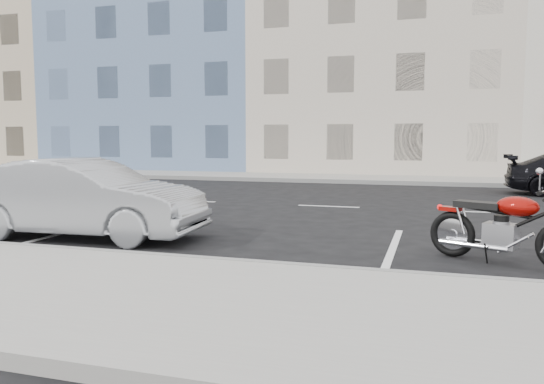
# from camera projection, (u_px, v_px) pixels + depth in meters

# --- Properties ---
(ground) EXTENTS (120.00, 120.00, 0.00)m
(ground) POSITION_uv_depth(u_px,v_px,m) (408.00, 209.00, 13.21)
(ground) COLOR black
(ground) RESTS_ON ground
(sidewalk_far) EXTENTS (80.00, 3.40, 0.15)m
(sidewalk_far) POSITION_uv_depth(u_px,v_px,m) (299.00, 177.00, 22.94)
(sidewalk_far) COLOR gray
(sidewalk_far) RESTS_ON ground
(curb_near) EXTENTS (80.00, 0.12, 0.16)m
(curb_near) POSITION_uv_depth(u_px,v_px,m) (44.00, 251.00, 8.00)
(curb_near) COLOR gray
(curb_near) RESTS_ON ground
(curb_far) EXTENTS (80.00, 0.12, 0.16)m
(curb_far) POSITION_uv_depth(u_px,v_px,m) (288.00, 180.00, 21.32)
(curb_far) COLOR gray
(curb_far) RESTS_ON ground
(bldg_far_west) EXTENTS (12.00, 12.00, 12.00)m
(bldg_far_west) POSITION_uv_depth(u_px,v_px,m) (24.00, 75.00, 35.68)
(bldg_far_west) COLOR tan
(bldg_far_west) RESTS_ON ground
(bldg_blue) EXTENTS (12.00, 12.00, 13.00)m
(bldg_blue) POSITION_uv_depth(u_px,v_px,m) (186.00, 60.00, 32.14)
(bldg_blue) COLOR slate
(bldg_blue) RESTS_ON ground
(bldg_cream) EXTENTS (12.00, 12.00, 11.50)m
(bldg_cream) POSITION_uv_depth(u_px,v_px,m) (387.00, 64.00, 28.72)
(bldg_cream) COLOR beige
(bldg_cream) RESTS_ON ground
(sedan_silver) EXTENTS (4.36, 1.74, 1.41)m
(sedan_silver) POSITION_uv_depth(u_px,v_px,m) (84.00, 198.00, 9.40)
(sedan_silver) COLOR #9A9DA1
(sedan_silver) RESTS_ON ground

